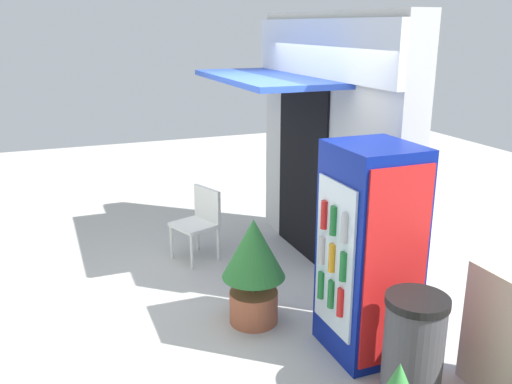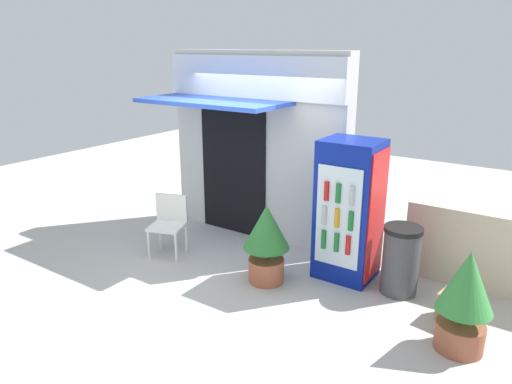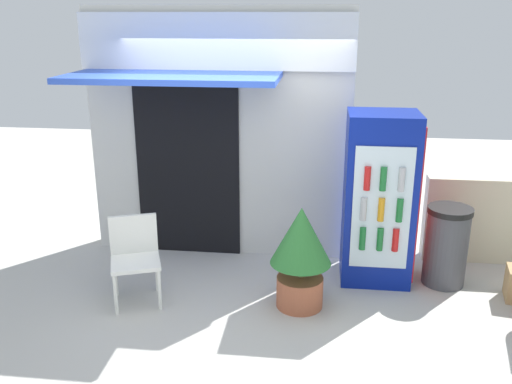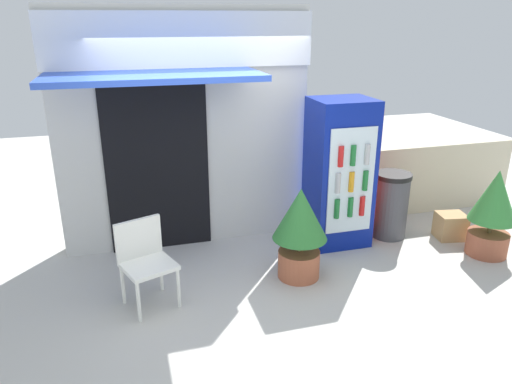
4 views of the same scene
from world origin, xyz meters
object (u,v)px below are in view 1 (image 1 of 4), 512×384
(potted_plant_near_shop, at_px, (254,263))
(trash_bin, at_px, (413,350))
(plastic_chair, at_px, (200,218))
(drink_cooler, at_px, (369,252))

(potted_plant_near_shop, xyz_separation_m, trash_bin, (1.50, 0.67, -0.17))
(trash_bin, bearing_deg, plastic_chair, -167.17)
(plastic_chair, height_order, potted_plant_near_shop, potted_plant_near_shop)
(plastic_chair, relative_size, potted_plant_near_shop, 0.83)
(potted_plant_near_shop, bearing_deg, drink_cooler, 42.43)
(drink_cooler, xyz_separation_m, trash_bin, (0.72, -0.05, -0.48))
(trash_bin, bearing_deg, drink_cooler, 175.97)
(potted_plant_near_shop, height_order, trash_bin, potted_plant_near_shop)
(drink_cooler, distance_m, potted_plant_near_shop, 1.11)
(potted_plant_near_shop, relative_size, trash_bin, 1.20)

